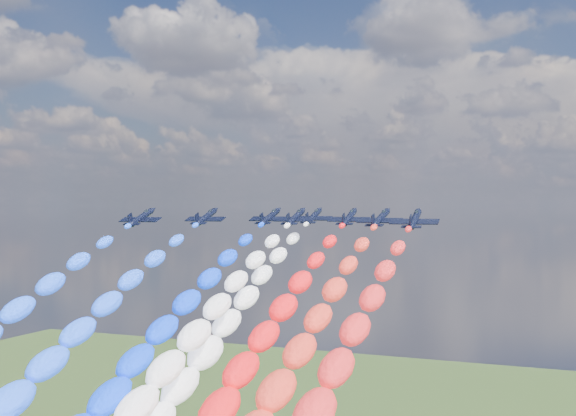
% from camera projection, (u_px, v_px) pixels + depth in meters
% --- Properties ---
extents(jet_0, '(9.38, 12.47, 6.38)m').
position_uv_depth(jet_0, '(141.00, 217.00, 155.91)').
color(jet_0, black).
extents(jet_1, '(9.32, 12.43, 6.38)m').
position_uv_depth(jet_1, '(206.00, 217.00, 163.02)').
color(jet_1, black).
extents(trail_1, '(6.72, 108.40, 56.57)m').
position_uv_depth(trail_1, '(27.00, 398.00, 111.79)').
color(trail_1, '#1F55FF').
extents(jet_2, '(9.13, 12.30, 6.38)m').
position_uv_depth(jet_2, '(270.00, 217.00, 165.34)').
color(jet_2, black).
extents(trail_2, '(6.72, 108.40, 56.57)m').
position_uv_depth(trail_2, '(123.00, 394.00, 114.11)').
color(trail_2, '#0937F6').
extents(jet_3, '(8.99, 12.19, 6.38)m').
position_uv_depth(jet_3, '(296.00, 217.00, 160.05)').
color(jet_3, black).
extents(trail_3, '(6.72, 108.40, 56.57)m').
position_uv_depth(trail_3, '(153.00, 404.00, 108.83)').
color(trail_3, white).
extents(jet_4, '(9.07, 12.25, 6.38)m').
position_uv_depth(jet_4, '(314.00, 216.00, 172.33)').
color(jet_4, black).
extents(trail_4, '(6.72, 108.40, 56.57)m').
position_uv_depth(trail_4, '(193.00, 384.00, 121.10)').
color(trail_4, white).
extents(jet_5, '(9.38, 12.47, 6.38)m').
position_uv_depth(jet_5, '(349.00, 217.00, 158.48)').
color(jet_5, black).
extents(trail_5, '(6.72, 108.40, 56.57)m').
position_uv_depth(trail_5, '(230.00, 406.00, 107.25)').
color(trail_5, red).
extents(jet_6, '(9.62, 12.65, 6.38)m').
position_uv_depth(jet_6, '(381.00, 218.00, 146.86)').
color(jet_6, black).
extents(jet_7, '(9.59, 12.62, 6.38)m').
position_uv_depth(jet_7, '(415.00, 219.00, 136.11)').
color(jet_7, black).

